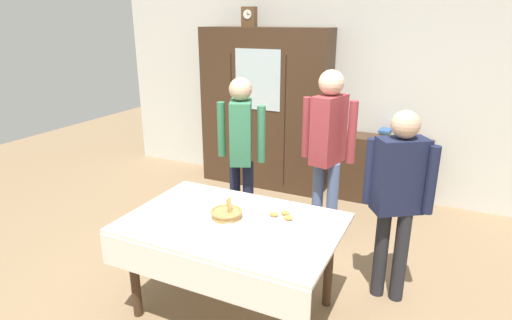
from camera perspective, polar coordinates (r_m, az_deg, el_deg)
The scene contains 20 objects.
ground_plane at distance 3.67m, azimuth -1.42°, elevation -17.76°, with size 12.00×12.00×0.00m, color #846B4C.
back_wall at distance 5.51m, azimuth 11.23°, elevation 9.67°, with size 6.40×0.10×2.70m, color silver.
dining_table at distance 3.13m, azimuth -3.48°, elevation -10.27°, with size 1.55×1.03×0.77m.
wall_cabinet at distance 5.58m, azimuth 1.21°, elevation 6.87°, with size 1.69×0.46×2.07m.
mantel_clock at distance 5.56m, azimuth -0.93°, elevation 18.82°, with size 0.18×0.11×0.24m.
bookshelf_low at distance 5.38m, azimuth 16.60°, elevation -1.35°, with size 1.10×0.35×0.82m.
book_stack at distance 5.24m, azimuth 17.07°, elevation 3.43°, with size 0.17×0.23×0.11m.
tea_cup_front_edge at distance 2.93m, azimuth -3.52°, elevation -9.48°, with size 0.13×0.13×0.06m.
tea_cup_far_left at distance 3.58m, azimuth -8.59°, elevation -4.27°, with size 0.13×0.13×0.06m.
tea_cup_near_right at distance 2.78m, azimuth 3.07°, elevation -11.05°, with size 0.13×0.13×0.06m.
tea_cup_mid_left at distance 2.68m, azimuth 5.87°, elevation -12.42°, with size 0.13×0.13×0.06m.
tea_cup_far_right at distance 3.11m, azimuth -9.25°, elevation -7.99°, with size 0.13×0.13×0.06m.
tea_cup_near_left at distance 3.15m, azimuth -14.42°, elevation -7.93°, with size 0.13×0.13×0.06m.
bread_basket at distance 3.15m, azimuth -4.01°, elevation -7.21°, with size 0.24×0.24×0.16m.
pastry_plate at distance 3.13m, azimuth 3.46°, elevation -7.80°, with size 0.28×0.28×0.05m.
spoon_near_left at distance 3.53m, azimuth -5.55°, elevation -4.86°, with size 0.12×0.02×0.01m.
spoon_far_right at distance 3.16m, azimuth 9.78°, elevation -7.97°, with size 0.12×0.02×0.01m.
person_by_cabinet at distance 3.37m, azimuth 18.66°, elevation -3.91°, with size 0.52×0.37×1.56m.
person_beside_shelf at distance 4.15m, azimuth -2.04°, elevation 2.26°, with size 0.52×0.41×1.65m.
person_near_right_end at distance 4.03m, azimuth 9.72°, elevation 2.46°, with size 0.52×0.40×1.74m.
Camera 1 is at (1.35, -2.62, 2.17)m, focal length 29.56 mm.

